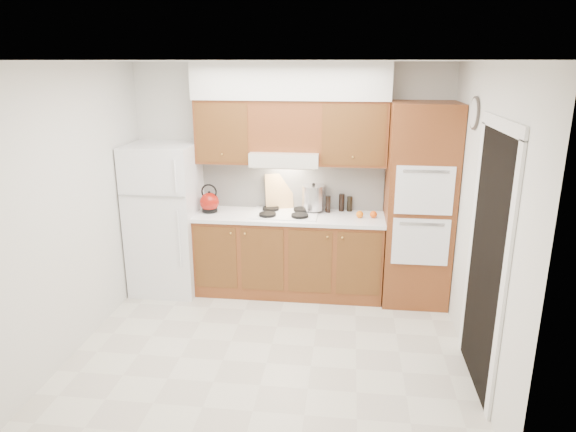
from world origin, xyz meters
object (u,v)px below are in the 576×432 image
(fridge, at_px, (166,219))
(kettle, at_px, (209,202))
(stock_pot, at_px, (313,198))
(oven_cabinet, at_px, (419,206))

(fridge, height_order, kettle, fridge)
(fridge, bearing_deg, stock_pot, 7.50)
(kettle, bearing_deg, stock_pot, 2.35)
(fridge, distance_m, stock_pot, 1.72)
(fridge, distance_m, kettle, 0.55)
(kettle, bearing_deg, oven_cabinet, -6.29)
(oven_cabinet, height_order, stock_pot, oven_cabinet)
(fridge, xyz_separation_m, stock_pot, (1.69, 0.22, 0.24))
(stock_pot, bearing_deg, kettle, -171.81)
(kettle, distance_m, stock_pot, 1.19)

